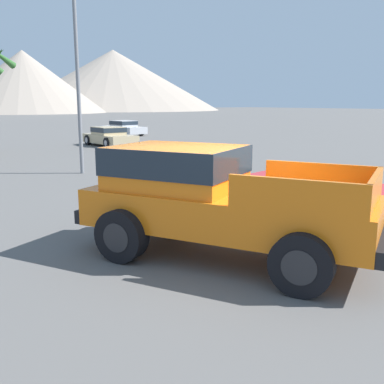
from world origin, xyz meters
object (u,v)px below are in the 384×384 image
at_px(parked_car_tan, 109,136).
at_px(red_convertible_car, 320,192).
at_px(orange_pickup_truck, 209,195).
at_px(street_lamp_post, 76,40).
at_px(parked_car_silver, 123,128).

bearing_deg(parked_car_tan, red_convertible_car, 78.89).
xyz_separation_m(orange_pickup_truck, street_lamp_post, (2.12, 10.14, 3.80)).
relative_size(parked_car_silver, street_lamp_post, 0.56).
height_order(red_convertible_car, parked_car_silver, parked_car_silver).
bearing_deg(orange_pickup_truck, parked_car_tan, 41.66).
bearing_deg(parked_car_silver, street_lamp_post, -128.84).
distance_m(orange_pickup_truck, parked_car_silver, 29.92).
height_order(red_convertible_car, street_lamp_post, street_lamp_post).
distance_m(red_convertible_car, street_lamp_post, 10.43).
bearing_deg(red_convertible_car, parked_car_silver, 61.59).
bearing_deg(orange_pickup_truck, parked_car_silver, 38.10).
distance_m(orange_pickup_truck, street_lamp_post, 11.03).
distance_m(red_convertible_car, parked_car_tan, 18.67).
distance_m(red_convertible_car, parked_car_silver, 27.23).
bearing_deg(parked_car_tan, orange_pickup_truck, 67.14).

